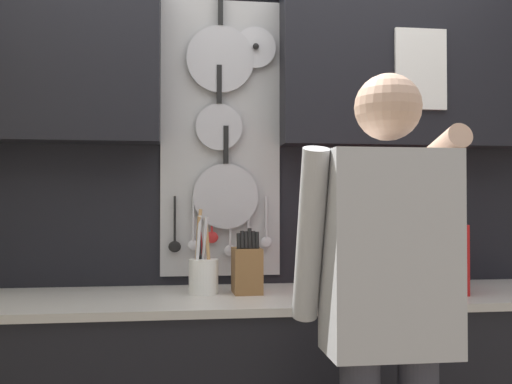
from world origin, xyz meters
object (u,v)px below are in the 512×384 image
microwave (394,257)px  utensil_crock (203,272)px  person (388,296)px  knife_block (247,269)px

microwave → utensil_crock: (-0.79, 0.00, -0.05)m
person → utensil_crock: bearing=130.6°
knife_block → utensil_crock: (-0.17, 0.00, -0.01)m
microwave → utensil_crock: 0.79m
microwave → person: (-0.26, -0.62, -0.06)m
knife_block → microwave: bearing=-0.0°
utensil_crock → person: bearing=-49.4°
microwave → knife_block: (-0.61, 0.00, -0.04)m
microwave → utensil_crock: bearing=179.9°
knife_block → person: (0.36, -0.62, -0.01)m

